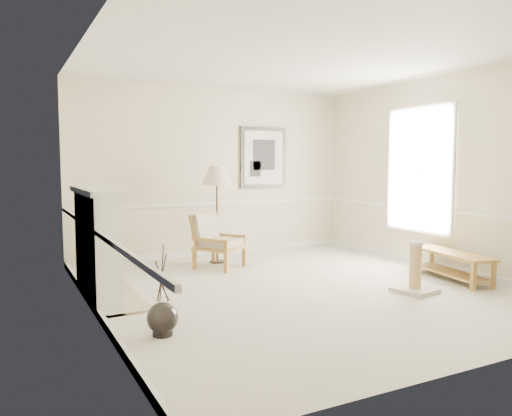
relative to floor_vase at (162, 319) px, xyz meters
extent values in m
plane|color=silver|center=(2.04, 0.91, -0.16)|extent=(5.50, 5.50, 0.00)
cube|color=beige|center=(2.04, 3.66, 1.29)|extent=(5.00, 0.04, 2.90)
cube|color=beige|center=(2.04, -1.84, 1.29)|extent=(5.00, 0.04, 2.90)
cube|color=beige|center=(-0.46, 0.91, 1.29)|extent=(0.04, 5.50, 2.90)
cube|color=beige|center=(4.54, 0.91, 1.29)|extent=(0.04, 5.50, 2.90)
cube|color=white|center=(2.04, 0.91, 2.74)|extent=(5.00, 5.50, 0.04)
cube|color=white|center=(2.04, 3.64, -0.11)|extent=(4.95, 0.04, 0.10)
cube|color=white|center=(2.04, 3.64, 0.74)|extent=(4.95, 0.04, 0.05)
cube|color=white|center=(4.50, 1.31, 1.34)|extent=(0.03, 1.20, 1.80)
cube|color=white|center=(4.49, 1.31, 1.34)|extent=(0.05, 1.34, 1.94)
cube|color=black|center=(2.99, 3.63, 1.54)|extent=(0.92, 0.04, 1.10)
cube|color=white|center=(2.99, 3.61, 1.54)|extent=(0.78, 0.01, 0.96)
cube|color=black|center=(2.99, 3.60, 1.59)|extent=(0.45, 0.01, 0.55)
cube|color=white|center=(-0.32, 1.51, 0.47)|extent=(0.28, 1.50, 1.25)
cube|color=white|center=(-0.27, 1.51, 1.12)|extent=(0.46, 1.64, 0.06)
cube|color=#C6B28E|center=(-0.17, 1.51, 0.39)|extent=(0.02, 1.05, 0.95)
cube|color=black|center=(-0.16, 1.51, 0.26)|extent=(0.02, 0.62, 0.58)
cube|color=gold|center=(-0.16, 1.51, 0.00)|extent=(0.01, 0.66, 0.05)
cube|color=#C6B28E|center=(-0.16, 1.51, -0.14)|extent=(0.60, 1.50, 0.03)
sphere|color=black|center=(0.00, 0.00, 0.01)|extent=(0.29, 0.29, 0.29)
cylinder|color=black|center=(0.00, 0.00, -0.12)|extent=(0.19, 0.19, 0.08)
cylinder|color=black|center=(0.00, 0.00, 0.39)|extent=(0.08, 0.11, 0.46)
cylinder|color=black|center=(0.00, 0.00, 0.35)|extent=(0.09, 0.13, 0.38)
cylinder|color=black|center=(0.00, 0.00, 0.43)|extent=(0.04, 0.06, 0.54)
cube|color=olive|center=(1.60, 2.18, 0.01)|extent=(0.07, 0.07, 0.34)
cube|color=olive|center=(1.28, 2.63, 0.01)|extent=(0.07, 0.07, 0.34)
cube|color=olive|center=(2.06, 2.50, 0.01)|extent=(0.07, 0.07, 0.34)
cube|color=olive|center=(1.73, 2.95, 0.01)|extent=(0.07, 0.07, 0.34)
cube|color=olive|center=(1.67, 2.56, 0.16)|extent=(0.87, 0.87, 0.04)
cube|color=olive|center=(1.50, 2.80, 0.43)|extent=(0.59, 0.48, 0.49)
cube|color=olive|center=(1.44, 2.40, 0.31)|extent=(0.41, 0.54, 0.04)
cube|color=olive|center=(1.89, 2.73, 0.31)|extent=(0.41, 0.54, 0.04)
cube|color=silver|center=(1.67, 2.56, 0.24)|extent=(0.80, 0.80, 0.11)
cube|color=silver|center=(1.53, 2.75, 0.45)|extent=(0.57, 0.48, 0.44)
cylinder|color=black|center=(1.79, 2.95, -0.14)|extent=(0.25, 0.25, 0.03)
cylinder|color=black|center=(1.79, 2.95, 0.57)|extent=(0.03, 0.03, 1.40)
cone|color=beige|center=(1.79, 2.95, 1.25)|extent=(0.56, 0.56, 0.31)
cube|color=olive|center=(4.19, 0.39, 0.21)|extent=(0.64, 1.41, 0.04)
cube|color=olive|center=(4.19, 0.39, -0.06)|extent=(0.57, 1.31, 0.03)
cube|color=olive|center=(3.93, -0.20, 0.02)|extent=(0.06, 0.06, 0.35)
cube|color=olive|center=(4.24, -0.25, 0.02)|extent=(0.06, 0.06, 0.35)
cube|color=olive|center=(4.15, 1.03, 0.02)|extent=(0.06, 0.06, 0.35)
cube|color=olive|center=(4.45, 0.98, 0.02)|extent=(0.06, 0.06, 0.35)
cube|color=beige|center=(3.22, 0.08, -0.13)|extent=(0.52, 0.52, 0.06)
cylinder|color=tan|center=(3.22, 0.08, 0.17)|extent=(0.15, 0.15, 0.54)
cylinder|color=beige|center=(3.22, 0.08, 0.46)|extent=(0.17, 0.17, 0.04)
camera|label=1|loc=(-1.29, -4.40, 1.43)|focal=35.00mm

